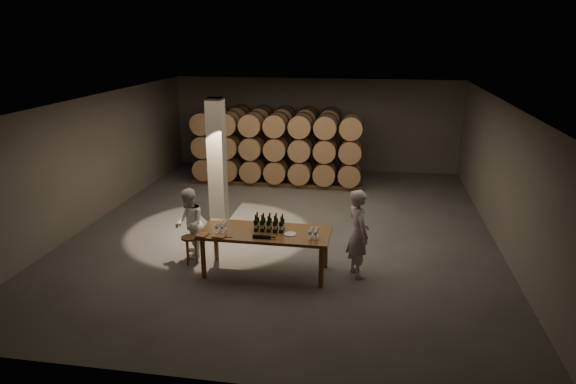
% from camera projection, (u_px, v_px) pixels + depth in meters
% --- Properties ---
extents(room, '(12.00, 12.00, 12.00)m').
position_uv_depth(room, '(217.00, 162.00, 12.90)').
color(room, '#514E4C').
rests_on(room, ground).
extents(tasting_table, '(2.60, 1.10, 0.90)m').
position_uv_depth(tasting_table, '(265.00, 236.00, 10.32)').
color(tasting_table, brown).
rests_on(tasting_table, ground).
extents(barrel_stack_back, '(4.70, 0.95, 2.31)m').
position_uv_depth(barrel_stack_back, '(273.00, 139.00, 17.66)').
color(barrel_stack_back, brown).
rests_on(barrel_stack_back, ground).
extents(barrel_stack_front, '(5.48, 0.95, 2.31)m').
position_uv_depth(barrel_stack_front, '(277.00, 148.00, 16.28)').
color(barrel_stack_front, brown).
rests_on(barrel_stack_front, ground).
extents(bottle_cluster, '(0.61, 0.24, 0.35)m').
position_uv_depth(bottle_cluster, '(269.00, 225.00, 10.29)').
color(bottle_cluster, black).
rests_on(bottle_cluster, tasting_table).
extents(lying_bottles, '(0.45, 0.07, 0.07)m').
position_uv_depth(lying_bottles, '(262.00, 237.00, 9.93)').
color(lying_bottles, black).
rests_on(lying_bottles, tasting_table).
extents(glass_cluster_left, '(0.19, 0.30, 0.16)m').
position_uv_depth(glass_cluster_left, '(221.00, 225.00, 10.28)').
color(glass_cluster_left, silver).
rests_on(glass_cluster_left, tasting_table).
extents(glass_cluster_right, '(0.19, 0.30, 0.17)m').
position_uv_depth(glass_cluster_right, '(314.00, 231.00, 9.97)').
color(glass_cluster_right, silver).
rests_on(glass_cluster_right, tasting_table).
extents(plate, '(0.25, 0.25, 0.01)m').
position_uv_depth(plate, '(290.00, 234.00, 10.13)').
color(plate, white).
rests_on(plate, tasting_table).
extents(notebook_near, '(0.26, 0.22, 0.03)m').
position_uv_depth(notebook_near, '(219.00, 236.00, 10.00)').
color(notebook_near, '#9B5E38').
rests_on(notebook_near, tasting_table).
extents(notebook_corner, '(0.23, 0.27, 0.02)m').
position_uv_depth(notebook_corner, '(202.00, 235.00, 10.08)').
color(notebook_corner, '#9B5E38').
rests_on(notebook_corner, tasting_table).
extents(pen, '(0.14, 0.05, 0.01)m').
position_uv_depth(pen, '(229.00, 237.00, 9.97)').
color(pen, black).
rests_on(pen, tasting_table).
extents(stool, '(0.36, 0.36, 0.60)m').
position_uv_depth(stool, '(190.00, 242.00, 10.83)').
color(stool, brown).
rests_on(stool, ground).
extents(person_man, '(0.67, 0.78, 1.81)m').
position_uv_depth(person_man, '(358.00, 233.00, 10.17)').
color(person_man, beige).
rests_on(person_man, ground).
extents(person_woman, '(0.83, 0.92, 1.55)m').
position_uv_depth(person_woman, '(189.00, 224.00, 11.04)').
color(person_woman, white).
rests_on(person_woman, ground).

